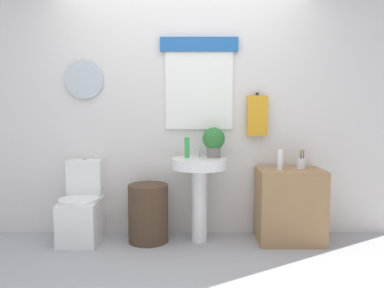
# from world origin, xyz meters

# --- Properties ---
(ground_plane) EXTENTS (8.00, 8.00, 0.00)m
(ground_plane) POSITION_xyz_m (0.00, 0.00, 0.00)
(ground_plane) COLOR #A3A3A8
(back_wall) EXTENTS (4.40, 0.18, 2.60)m
(back_wall) POSITION_xyz_m (0.00, 1.15, 1.31)
(back_wall) COLOR silver
(back_wall) RESTS_ON ground_plane
(toilet) EXTENTS (0.38, 0.51, 0.80)m
(toilet) POSITION_xyz_m (-0.99, 0.89, 0.30)
(toilet) COLOR white
(toilet) RESTS_ON ground_plane
(laundry_hamper) EXTENTS (0.39, 0.39, 0.56)m
(laundry_hamper) POSITION_xyz_m (-0.33, 0.85, 0.28)
(laundry_hamper) COLOR #4C3828
(laundry_hamper) RESTS_ON ground_plane
(pedestal_sink) EXTENTS (0.53, 0.53, 0.82)m
(pedestal_sink) POSITION_xyz_m (0.16, 0.85, 0.62)
(pedestal_sink) COLOR white
(pedestal_sink) RESTS_ON ground_plane
(faucet) EXTENTS (0.03, 0.03, 0.10)m
(faucet) POSITION_xyz_m (0.16, 0.97, 0.87)
(faucet) COLOR silver
(faucet) RESTS_ON pedestal_sink
(wooden_cabinet) EXTENTS (0.62, 0.44, 0.71)m
(wooden_cabinet) POSITION_xyz_m (1.04, 0.85, 0.36)
(wooden_cabinet) COLOR #9E754C
(wooden_cabinet) RESTS_ON ground_plane
(soap_bottle) EXTENTS (0.05, 0.05, 0.20)m
(soap_bottle) POSITION_xyz_m (0.04, 0.90, 0.92)
(soap_bottle) COLOR green
(soap_bottle) RESTS_ON pedestal_sink
(potted_plant) EXTENTS (0.22, 0.22, 0.29)m
(potted_plant) POSITION_xyz_m (0.30, 0.91, 0.98)
(potted_plant) COLOR slate
(potted_plant) RESTS_ON pedestal_sink
(lotion_bottle) EXTENTS (0.05, 0.05, 0.19)m
(lotion_bottle) POSITION_xyz_m (0.93, 0.81, 0.81)
(lotion_bottle) COLOR white
(lotion_bottle) RESTS_ON wooden_cabinet
(toothbrush_cup) EXTENTS (0.08, 0.08, 0.19)m
(toothbrush_cup) POSITION_xyz_m (1.15, 0.87, 0.77)
(toothbrush_cup) COLOR silver
(toothbrush_cup) RESTS_ON wooden_cabinet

